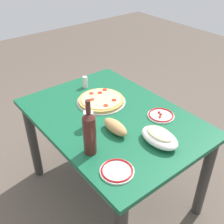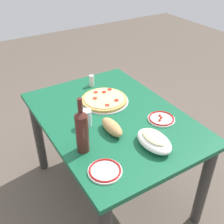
# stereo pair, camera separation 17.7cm
# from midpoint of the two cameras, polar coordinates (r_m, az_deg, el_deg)

# --- Properties ---
(ground_plane) EXTENTS (8.00, 8.00, 0.00)m
(ground_plane) POSITION_cam_midpoint_polar(r_m,az_deg,el_deg) (2.27, -2.32, -15.94)
(ground_plane) COLOR brown
(ground_plane) RESTS_ON ground
(dining_table) EXTENTS (1.18, 0.85, 0.71)m
(dining_table) POSITION_cam_midpoint_polar(r_m,az_deg,el_deg) (1.86, -2.73, -4.08)
(dining_table) COLOR #145938
(dining_table) RESTS_ON ground
(pepperoni_pizza) EXTENTS (0.34, 0.34, 0.03)m
(pepperoni_pizza) POSITION_cam_midpoint_polar(r_m,az_deg,el_deg) (1.92, -4.88, 2.34)
(pepperoni_pizza) COLOR #B7B7BC
(pepperoni_pizza) RESTS_ON dining_table
(baked_pasta_dish) EXTENTS (0.24, 0.15, 0.08)m
(baked_pasta_dish) POSITION_cam_midpoint_polar(r_m,az_deg,el_deg) (1.55, 6.59, -5.22)
(baked_pasta_dish) COLOR white
(baked_pasta_dish) RESTS_ON dining_table
(wine_bottle) EXTENTS (0.07, 0.07, 0.33)m
(wine_bottle) POSITION_cam_midpoint_polar(r_m,az_deg,el_deg) (1.44, -8.19, -4.29)
(wine_bottle) COLOR #471E19
(wine_bottle) RESTS_ON dining_table
(water_glass) EXTENTS (0.06, 0.06, 0.11)m
(water_glass) POSITION_cam_midpoint_polar(r_m,az_deg,el_deg) (1.67, -7.86, -1.67)
(water_glass) COLOR silver
(water_glass) RESTS_ON dining_table
(side_plate_near) EXTENTS (0.17, 0.17, 0.02)m
(side_plate_near) POSITION_cam_midpoint_polar(r_m,az_deg,el_deg) (1.40, -2.66, -12.18)
(side_plate_near) COLOR white
(side_plate_near) RESTS_ON dining_table
(side_plate_far) EXTENTS (0.17, 0.17, 0.02)m
(side_plate_far) POSITION_cam_midpoint_polar(r_m,az_deg,el_deg) (1.79, 7.29, -0.78)
(side_plate_far) COLOR white
(side_plate_far) RESTS_ON dining_table
(bread_loaf) EXTENTS (0.19, 0.08, 0.07)m
(bread_loaf) POSITION_cam_midpoint_polar(r_m,az_deg,el_deg) (1.63, -2.42, -3.21)
(bread_loaf) COLOR tan
(bread_loaf) RESTS_ON dining_table
(spice_shaker) EXTENTS (0.04, 0.04, 0.09)m
(spice_shaker) POSITION_cam_midpoint_polar(r_m,az_deg,el_deg) (2.11, -7.99, 6.06)
(spice_shaker) COLOR silver
(spice_shaker) RESTS_ON dining_table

